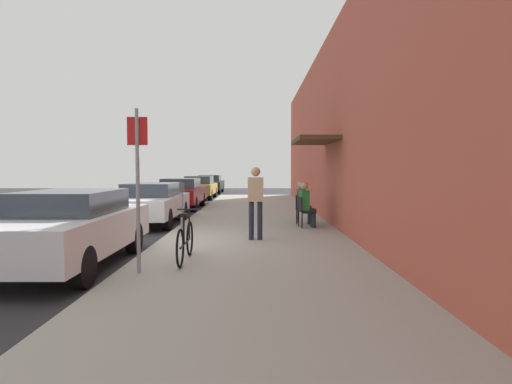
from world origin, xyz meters
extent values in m
plane|color=#2D2D30|center=(0.00, 0.00, 0.00)|extent=(60.00, 60.00, 0.00)
cube|color=#9E9B93|center=(2.25, 2.00, 0.06)|extent=(4.50, 32.00, 0.12)
cube|color=#BC5442|center=(4.65, 2.00, 2.97)|extent=(0.30, 32.00, 5.94)
cube|color=#4C381E|center=(3.95, 2.83, 2.60)|extent=(1.10, 2.80, 0.12)
cube|color=silver|center=(-1.10, -2.08, 0.65)|extent=(1.80, 4.40, 0.65)
cube|color=#333D47|center=(-1.10, -1.93, 1.18)|extent=(1.48, 2.11, 0.41)
cylinder|color=black|center=(-0.31, -0.72, 0.32)|extent=(0.22, 0.64, 0.64)
cylinder|color=black|center=(-1.89, -0.72, 0.32)|extent=(0.22, 0.64, 0.64)
cylinder|color=black|center=(-0.31, -3.45, 0.32)|extent=(0.22, 0.64, 0.64)
cube|color=silver|center=(-1.10, 4.03, 0.61)|extent=(1.80, 4.40, 0.58)
cube|color=#333D47|center=(-1.10, 4.18, 1.11)|extent=(1.48, 2.11, 0.41)
cylinder|color=black|center=(-0.31, 5.39, 0.32)|extent=(0.22, 0.64, 0.64)
cylinder|color=black|center=(-1.89, 5.39, 0.32)|extent=(0.22, 0.64, 0.64)
cylinder|color=black|center=(-0.31, 2.66, 0.32)|extent=(0.22, 0.64, 0.64)
cylinder|color=black|center=(-1.89, 2.66, 0.32)|extent=(0.22, 0.64, 0.64)
cube|color=maroon|center=(-1.10, 9.50, 0.62)|extent=(1.80, 4.40, 0.60)
cube|color=#333D47|center=(-1.10, 9.65, 1.13)|extent=(1.48, 2.11, 0.43)
cylinder|color=black|center=(-0.31, 10.87, 0.32)|extent=(0.22, 0.64, 0.64)
cylinder|color=black|center=(-1.89, 10.87, 0.32)|extent=(0.22, 0.64, 0.64)
cylinder|color=black|center=(-0.31, 8.14, 0.32)|extent=(0.22, 0.64, 0.64)
cylinder|color=black|center=(-1.89, 8.14, 0.32)|extent=(0.22, 0.64, 0.64)
cube|color=#A58433|center=(-1.10, 15.82, 0.61)|extent=(1.80, 4.40, 0.57)
cube|color=#333D47|center=(-1.10, 15.97, 1.12)|extent=(1.48, 2.11, 0.46)
cylinder|color=black|center=(-0.31, 17.19, 0.32)|extent=(0.22, 0.64, 0.64)
cylinder|color=black|center=(-1.89, 17.19, 0.32)|extent=(0.22, 0.64, 0.64)
cylinder|color=black|center=(-0.31, 14.46, 0.32)|extent=(0.22, 0.64, 0.64)
cylinder|color=black|center=(-1.89, 14.46, 0.32)|extent=(0.22, 0.64, 0.64)
cube|color=black|center=(-1.10, 21.85, 0.60)|extent=(1.80, 4.40, 0.56)
cube|color=#333D47|center=(-1.10, 22.00, 1.10)|extent=(1.48, 2.11, 0.44)
cylinder|color=black|center=(-0.31, 23.21, 0.32)|extent=(0.22, 0.64, 0.64)
cylinder|color=black|center=(-1.89, 23.21, 0.32)|extent=(0.22, 0.64, 0.64)
cylinder|color=black|center=(-0.31, 20.49, 0.32)|extent=(0.22, 0.64, 0.64)
cylinder|color=black|center=(-1.89, 20.49, 0.32)|extent=(0.22, 0.64, 0.64)
cylinder|color=slate|center=(0.45, 0.79, 0.67)|extent=(0.07, 0.07, 1.10)
cube|color=#383D42|center=(0.45, 0.79, 1.33)|extent=(0.12, 0.10, 0.22)
cylinder|color=gray|center=(0.40, -2.97, 1.42)|extent=(0.06, 0.06, 2.60)
cube|color=red|center=(0.40, -2.95, 2.37)|extent=(0.32, 0.02, 0.44)
torus|color=black|center=(1.00, -1.58, 0.45)|extent=(0.04, 0.66, 0.66)
torus|color=black|center=(1.00, -2.63, 0.45)|extent=(0.04, 0.66, 0.66)
cylinder|color=black|center=(1.00, -2.11, 0.45)|extent=(0.04, 1.05, 0.04)
cylinder|color=black|center=(1.00, -2.26, 0.70)|extent=(0.04, 0.04, 0.50)
cube|color=black|center=(1.00, -2.26, 0.97)|extent=(0.10, 0.20, 0.06)
cylinder|color=black|center=(1.00, -1.63, 0.73)|extent=(0.03, 0.03, 0.56)
cylinder|color=black|center=(1.00, -1.63, 1.01)|extent=(0.46, 0.03, 0.03)
cylinder|color=black|center=(3.87, 2.64, 0.34)|extent=(0.04, 0.04, 0.45)
cylinder|color=black|center=(3.92, 2.26, 0.34)|extent=(0.04, 0.04, 0.45)
cylinder|color=black|center=(3.49, 2.58, 0.34)|extent=(0.04, 0.04, 0.45)
cylinder|color=black|center=(3.55, 2.21, 0.34)|extent=(0.04, 0.04, 0.45)
cube|color=black|center=(3.71, 2.42, 0.59)|extent=(0.50, 0.50, 0.03)
cube|color=black|center=(3.50, 2.39, 0.79)|extent=(0.10, 0.44, 0.40)
cylinder|color=#232838|center=(3.87, 2.55, 0.35)|extent=(0.11, 0.11, 0.47)
cylinder|color=#232838|center=(3.74, 2.53, 0.59)|extent=(0.38, 0.19, 0.14)
cylinder|color=#232838|center=(3.90, 2.35, 0.35)|extent=(0.11, 0.11, 0.47)
cylinder|color=#232838|center=(3.77, 2.33, 0.59)|extent=(0.38, 0.19, 0.14)
cube|color=#267233|center=(3.63, 2.41, 0.89)|extent=(0.27, 0.39, 0.56)
sphere|color=tan|center=(3.63, 2.41, 1.30)|extent=(0.22, 0.22, 0.22)
cylinder|color=black|center=(3.93, 3.41, 0.34)|extent=(0.04, 0.04, 0.45)
cylinder|color=black|center=(3.86, 3.04, 0.34)|extent=(0.04, 0.04, 0.45)
cylinder|color=black|center=(3.56, 3.49, 0.34)|extent=(0.04, 0.04, 0.45)
cylinder|color=black|center=(3.48, 3.12, 0.34)|extent=(0.04, 0.04, 0.45)
cube|color=black|center=(3.71, 3.26, 0.59)|extent=(0.52, 0.52, 0.03)
cube|color=black|center=(3.51, 3.30, 0.79)|extent=(0.12, 0.44, 0.40)
cylinder|color=#232838|center=(3.90, 3.33, 0.35)|extent=(0.11, 0.11, 0.47)
cylinder|color=#232838|center=(3.77, 3.35, 0.59)|extent=(0.38, 0.21, 0.14)
cylinder|color=#232838|center=(3.86, 3.13, 0.35)|extent=(0.11, 0.11, 0.47)
cylinder|color=#232838|center=(3.74, 3.16, 0.59)|extent=(0.38, 0.21, 0.14)
cube|color=#595960|center=(3.63, 3.28, 0.89)|extent=(0.29, 0.40, 0.56)
sphere|color=tan|center=(3.63, 3.28, 1.30)|extent=(0.22, 0.22, 0.22)
cylinder|color=#232838|center=(2.16, 0.28, 0.57)|extent=(0.12, 0.12, 0.90)
cylinder|color=#232838|center=(2.36, 0.28, 0.57)|extent=(0.12, 0.12, 0.90)
cube|color=#CCB28C|center=(2.26, 0.28, 1.30)|extent=(0.36, 0.22, 0.56)
sphere|color=tan|center=(2.26, 0.28, 1.71)|extent=(0.22, 0.22, 0.22)
camera|label=1|loc=(2.27, -9.81, 1.78)|focal=30.48mm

